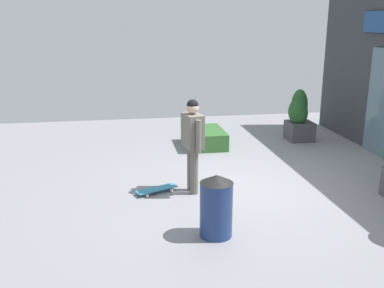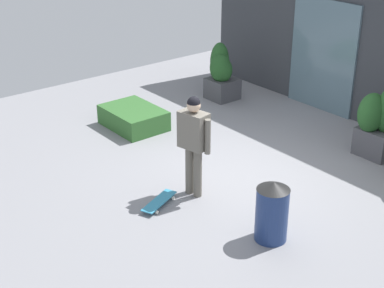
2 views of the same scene
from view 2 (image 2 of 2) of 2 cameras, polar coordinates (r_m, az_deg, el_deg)
The scene contains 8 objects.
ground_plane at distance 9.59m, azimuth 5.07°, elevation -3.03°, with size 12.00×12.00×0.00m, color gray.
building_facade at distance 11.54m, azimuth 18.01°, elevation 9.85°, with size 8.74×0.31×3.44m.
skateboarder at distance 8.55m, azimuth 0.16°, elevation 0.74°, with size 0.61×0.34×1.60m.
skateboard at distance 8.69m, azimuth -3.26°, elevation -5.67°, with size 0.46×0.74×0.08m.
planter_box_left at distance 12.65m, azimuth 2.90°, elevation 7.01°, with size 0.62×0.62×1.24m.
planter_box_right at distance 10.46m, azimuth 17.83°, elevation 1.99°, with size 0.63×0.66×1.27m.
trash_bin at distance 7.80m, azimuth 7.89°, elevation -6.53°, with size 0.45×0.45×0.87m.
hedge_ledge at distance 11.34m, azimuth -5.78°, elevation 2.59°, with size 1.24×0.90×0.38m, color #33662D.
Camera 2 is at (6.04, -5.95, 4.49)m, focal length 54.12 mm.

